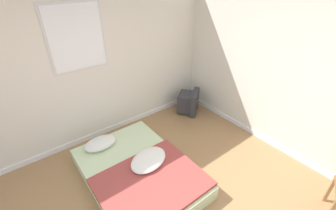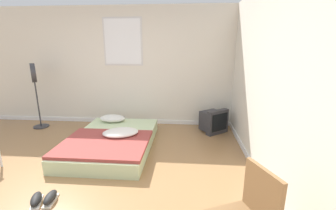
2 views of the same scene
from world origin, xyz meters
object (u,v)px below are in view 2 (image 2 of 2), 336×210
at_px(mattress_bed, 112,140).
at_px(sneaker_pair, 43,199).
at_px(standing_fan, 35,82).
at_px(crt_tv, 213,121).

bearing_deg(mattress_bed, sneaker_pair, -102.62).
height_order(sneaker_pair, standing_fan, standing_fan).
relative_size(mattress_bed, crt_tv, 3.21).
relative_size(crt_tv, standing_fan, 0.43).
bearing_deg(crt_tv, sneaker_pair, -132.24).
height_order(crt_tv, standing_fan, standing_fan).
xyz_separation_m(mattress_bed, crt_tv, (1.87, 0.94, 0.10)).
bearing_deg(mattress_bed, standing_fan, 154.86).
relative_size(mattress_bed, sneaker_pair, 6.11).
height_order(crt_tv, sneaker_pair, crt_tv).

